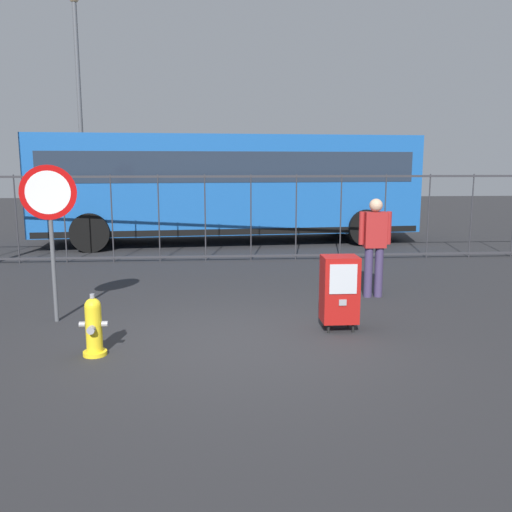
# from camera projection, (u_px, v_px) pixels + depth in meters

# --- Properties ---
(ground_plane) EXTENTS (60.00, 60.00, 0.00)m
(ground_plane) POSITION_uv_depth(u_px,v_px,m) (240.00, 341.00, 6.93)
(ground_plane) COLOR #262628
(fire_hydrant) EXTENTS (0.33, 0.32, 0.75)m
(fire_hydrant) POSITION_uv_depth(u_px,v_px,m) (94.00, 327.00, 6.37)
(fire_hydrant) COLOR yellow
(fire_hydrant) RESTS_ON ground_plane
(newspaper_box_primary) EXTENTS (0.48, 0.42, 1.02)m
(newspaper_box_primary) POSITION_uv_depth(u_px,v_px,m) (339.00, 289.00, 7.33)
(newspaper_box_primary) COLOR black
(newspaper_box_primary) RESTS_ON ground_plane
(stop_sign) EXTENTS (0.71, 0.31, 2.23)m
(stop_sign) POSITION_uv_depth(u_px,v_px,m) (50.00, 210.00, 7.53)
(stop_sign) COLOR #4C4F54
(stop_sign) RESTS_ON ground_plane
(pedestrian) EXTENTS (0.55, 0.22, 1.67)m
(pedestrian) POSITION_uv_depth(u_px,v_px,m) (375.00, 242.00, 9.09)
(pedestrian) COLOR #382D51
(pedestrian) RESTS_ON ground_plane
(fence_barrier) EXTENTS (18.03, 0.04, 2.00)m
(fence_barrier) POSITION_uv_depth(u_px,v_px,m) (228.00, 217.00, 12.54)
(fence_barrier) COLOR #2D2D33
(fence_barrier) RESTS_ON ground_plane
(bus_near) EXTENTS (10.66, 3.42, 3.00)m
(bus_near) POSITION_uv_depth(u_px,v_px,m) (228.00, 183.00, 15.38)
(bus_near) COLOR #19519E
(bus_near) RESTS_ON ground_plane
(street_light_near_right) EXTENTS (0.32, 0.32, 7.48)m
(street_light_near_right) POSITION_uv_depth(u_px,v_px,m) (79.00, 98.00, 17.28)
(street_light_near_right) COLOR #4C4F54
(street_light_near_right) RESTS_ON ground_plane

